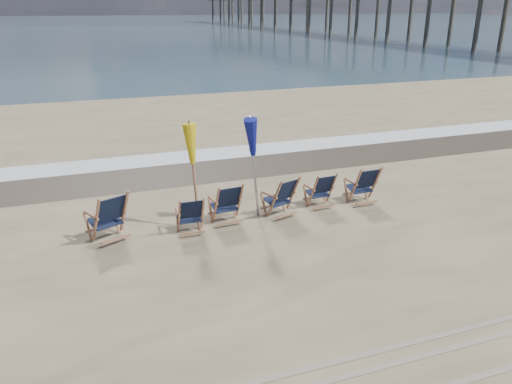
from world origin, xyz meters
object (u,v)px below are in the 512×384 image
beach_chair_4 (332,189)px  beach_chair_5 (375,184)px  beach_chair_0 (125,213)px  umbrella_blue (255,139)px  fishing_pier (324,5)px  beach_chair_3 (293,194)px  beach_chair_1 (203,214)px  beach_chair_2 (240,202)px  umbrella_yellow (193,150)px

beach_chair_4 → beach_chair_5: beach_chair_5 is taller
beach_chair_0 → beach_chair_4: 4.87m
umbrella_blue → fishing_pier: size_ratio=0.02×
fishing_pier → beach_chair_3: bearing=-117.4°
beach_chair_1 → beach_chair_3: bearing=-170.3°
beach_chair_1 → beach_chair_5: beach_chair_5 is taller
beach_chair_2 → umbrella_yellow: umbrella_yellow is taller
beach_chair_1 → beach_chair_4: beach_chair_4 is taller
umbrella_blue → beach_chair_2: bearing=-166.6°
beach_chair_0 → fishing_pier: fishing_pier is taller
beach_chair_5 → beach_chair_4: bearing=-8.8°
umbrella_yellow → beach_chair_1: bearing=-78.8°
beach_chair_1 → beach_chair_4: 3.33m
beach_chair_5 → umbrella_blue: size_ratio=0.42×
beach_chair_0 → beach_chair_1: beach_chair_0 is taller
beach_chair_1 → umbrella_yellow: (-0.07, 0.33, 1.33)m
umbrella_blue → umbrella_yellow: bearing=-178.4°
beach_chair_2 → umbrella_blue: bearing=-171.7°
beach_chair_5 → umbrella_blue: umbrella_blue is taller
beach_chair_4 → umbrella_blue: umbrella_blue is taller
beach_chair_2 → beach_chair_5: bearing=174.9°
beach_chair_0 → umbrella_blue: size_ratio=0.46×
beach_chair_1 → beach_chair_3: beach_chair_3 is taller
beach_chair_0 → beach_chair_2: bearing=154.8°
beach_chair_0 → beach_chair_1: size_ratio=1.26×
beach_chair_4 → fishing_pier: 79.75m
beach_chair_2 → umbrella_blue: umbrella_blue is taller
beach_chair_2 → fishing_pier: bearing=-123.3°
beach_chair_3 → beach_chair_5: (2.18, -0.03, 0.01)m
beach_chair_3 → beach_chair_5: beach_chair_5 is taller
beach_chair_3 → beach_chair_4: size_ratio=1.09×
beach_chair_2 → beach_chair_4: size_ratio=1.09×
beach_chair_4 → umbrella_yellow: size_ratio=0.40×
beach_chair_5 → beach_chair_3: bearing=-2.1°
fishing_pier → umbrella_blue: bearing=-118.0°
beach_chair_0 → umbrella_yellow: bearing=155.9°
beach_chair_4 → umbrella_blue: size_ratio=0.38×
beach_chair_3 → umbrella_blue: bearing=-22.6°
beach_chair_0 → beach_chair_5: beach_chair_0 is taller
beach_chair_3 → beach_chair_5: 2.18m
beach_chair_0 → fishing_pier: (40.69, 71.20, 4.09)m
beach_chair_1 → beach_chair_5: (4.41, 0.28, 0.06)m
beach_chair_3 → beach_chair_4: (1.06, 0.12, -0.04)m
beach_chair_0 → beach_chair_3: beach_chair_0 is taller
beach_chair_4 → fishing_pier: fishing_pier is taller
beach_chair_0 → beach_chair_5: size_ratio=1.10×
beach_chair_2 → beach_chair_5: (3.49, -0.00, 0.01)m
umbrella_yellow → beach_chair_2: bearing=-3.1°
beach_chair_5 → fishing_pier: 79.38m
beach_chair_3 → fishing_pier: 80.33m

